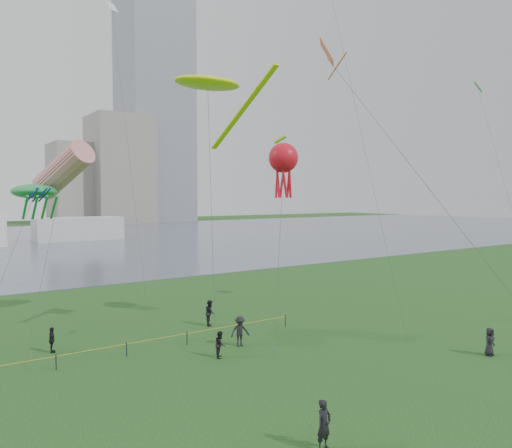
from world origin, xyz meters
TOP-DOWN VIEW (x-y plane):
  - ground_plane at (0.00, 0.00)m, footprint 400.00×400.00m
  - lake at (0.00, 100.00)m, footprint 400.00×120.00m
  - tower at (62.00, 168.00)m, footprint 24.00×24.00m
  - building_mid at (46.00, 162.00)m, footprint 20.00×20.00m
  - building_low at (32.00, 168.00)m, footprint 16.00×18.00m
  - pavilion_right at (14.00, 98.00)m, footprint 18.00×7.00m
  - fence at (-11.52, 15.76)m, footprint 24.07×0.07m
  - spectator_a at (-0.89, 12.43)m, footprint 0.92×0.96m
  - spectator_b at (1.26, 13.62)m, footprint 1.37×0.97m
  - spectator_c at (-8.89, 19.04)m, footprint 0.57×0.98m
  - spectator_d at (12.55, 3.54)m, footprint 0.87×0.61m
  - spectator_f at (-3.17, 0.93)m, footprint 0.75×0.55m
  - spectator_g at (2.25, 19.20)m, footprint 1.05×1.14m
  - kite_stingray at (0.94, 16.91)m, footprint 4.78×9.97m
  - kite_windsock at (-7.58, 20.90)m, footprint 4.95×6.00m
  - kite_creature at (-9.21, 21.69)m, footprint 6.65×11.34m
  - kite_octopus at (6.57, 16.01)m, footprint 5.67×6.14m
  - kite_delta at (5.22, 9.13)m, footprint 3.38×15.54m

SIDE VIEW (x-z plane):
  - ground_plane at x=0.00m, z-range 0.00..0.00m
  - lake at x=0.00m, z-range -0.02..0.06m
  - fence at x=-11.52m, z-range 0.03..1.08m
  - spectator_a at x=-0.89m, z-range 0.00..1.57m
  - spectator_c at x=-8.89m, z-range 0.00..1.57m
  - spectator_d at x=12.55m, z-range 0.00..1.68m
  - spectator_g at x=2.25m, z-range 0.00..1.88m
  - spectator_f at x=-3.17m, z-range 0.00..1.89m
  - spectator_b at x=1.26m, z-range 0.00..1.93m
  - pavilion_right at x=14.00m, z-range 0.00..5.00m
  - kite_creature at x=-9.21m, z-range 4.67..14.99m
  - kite_windsock at x=-7.58m, z-range 4.66..17.76m
  - kite_octopus at x=6.57m, z-range 5.54..18.94m
  - building_low at x=32.00m, z-range 0.00..28.00m
  - kite_stingray at x=0.94m, z-range 8.28..25.77m
  - kite_delta at x=5.22m, z-range 7.79..26.62m
  - building_mid at x=46.00m, z-range 0.00..38.00m
  - tower at x=62.00m, z-range 0.00..120.00m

